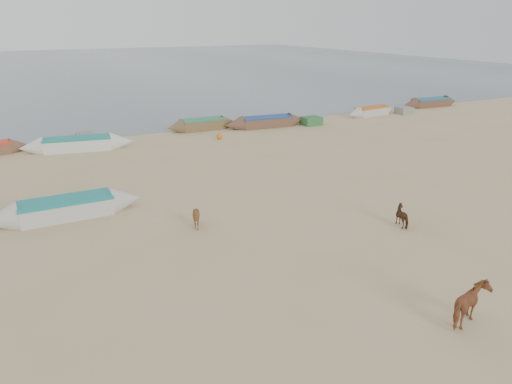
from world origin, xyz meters
The scene contains 8 objects.
ground centered at (0.00, 0.00, 0.00)m, with size 140.00×140.00×0.00m, color tan.
sea centered at (0.00, 82.00, 0.01)m, with size 160.00×160.00×0.00m, color slate.
cow_adult centered at (1.36, -6.15, 0.60)m, with size 0.65×1.43×1.21m, color brown.
calf_front centered at (-2.90, 3.65, 0.49)m, with size 0.79×0.89×0.98m, color brown.
calf_right centered at (4.75, 0.00, 0.43)m, with size 0.86×0.74×0.87m, color #4E2C19.
near_canoe centered at (-7.38, 7.38, 0.42)m, with size 6.46×1.35×0.84m, color beige, non-canonical shape.
waterline_canoes centered at (0.80, 20.40, 0.42)m, with size 59.33×4.20×0.87m.
beach_clutter centered at (4.40, 19.79, 0.30)m, with size 45.98×4.56×0.64m.
Camera 1 is at (-9.37, -13.97, 8.01)m, focal length 35.00 mm.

